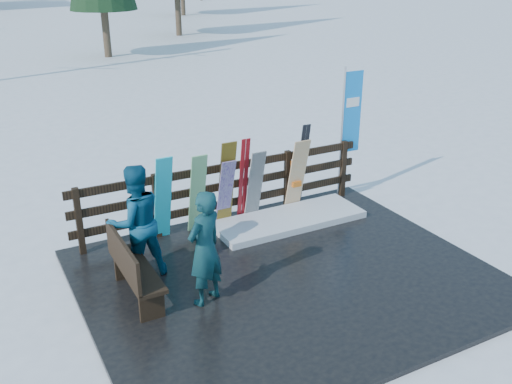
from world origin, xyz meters
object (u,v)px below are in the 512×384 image
snowboard_5 (297,175)px  person_back (136,222)px  rental_flag (350,117)px  person_front (205,248)px  snowboard_4 (255,186)px  snowboard_1 (197,194)px  snowboard_2 (226,184)px  snowboard_3 (225,193)px  snowboard_0 (163,199)px  bench (131,267)px

snowboard_5 → person_back: (-3.36, -0.89, 0.17)m
rental_flag → person_front: bearing=-150.7°
snowboard_4 → snowboard_1: bearing=180.0°
snowboard_2 → snowboard_3: snowboard_2 is taller
snowboard_2 → snowboard_5: bearing=-0.0°
snowboard_0 → snowboard_4: bearing=0.0°
snowboard_0 → snowboard_2: snowboard_2 is taller
bench → snowboard_1: snowboard_1 is taller
rental_flag → snowboard_5: bearing=-168.7°
snowboard_0 → snowboard_2: bearing=0.0°
snowboard_2 → snowboard_1: bearing=-180.0°
snowboard_2 → snowboard_4: bearing=-0.0°
snowboard_4 → person_front: 2.74m
snowboard_2 → snowboard_4: 0.58m
snowboard_3 → person_front: bearing=-121.9°
rental_flag → person_front: (-4.09, -2.29, -0.77)m
bench → snowboard_4: (2.74, 1.49, 0.17)m
snowboard_5 → rental_flag: 1.63m
snowboard_4 → snowboard_5: size_ratio=0.95×
snowboard_0 → snowboard_3: bearing=0.0°
snowboard_4 → person_back: 2.63m
snowboard_5 → rental_flag: rental_flag is taller
snowboard_1 → snowboard_3: (0.53, 0.00, -0.09)m
snowboard_2 → snowboard_5: size_ratio=1.12×
snowboard_1 → snowboard_4: 1.12m
snowboard_0 → person_back: 1.15m
snowboard_1 → snowboard_2: (0.55, 0.00, 0.07)m
snowboard_3 → person_back: (-1.87, -0.89, 0.24)m
snowboard_1 → person_front: bearing=-109.9°
snowboard_3 → snowboard_4: bearing=0.0°
snowboard_1 → person_back: bearing=-146.6°
person_front → snowboard_5: bearing=-168.4°
snowboard_0 → snowboard_1: bearing=0.0°
snowboard_4 → rental_flag: size_ratio=0.54×
snowboard_2 → snowboard_5: 1.46m
snowboard_0 → snowboard_4: 1.74m
snowboard_0 → person_back: (-0.73, -0.89, 0.11)m
snowboard_4 → bench: bearing=-151.6°
snowboard_0 → bench: bearing=-124.2°
snowboard_0 → person_front: (-0.12, -2.02, 0.05)m
snowboard_0 → person_back: size_ratio=0.90×
snowboard_5 → snowboard_3: bearing=180.0°
snowboard_2 → person_back: bearing=-154.9°
person_front → person_back: (-0.61, 1.13, 0.06)m
bench → snowboard_4: size_ratio=1.07×
snowboard_3 → person_back: size_ratio=0.76×
snowboard_1 → snowboard_3: size_ratio=1.13×
snowboard_2 → snowboard_3: (-0.02, -0.00, -0.16)m
bench → snowboard_0: bearing=55.8°
bench → rental_flag: bearing=19.4°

